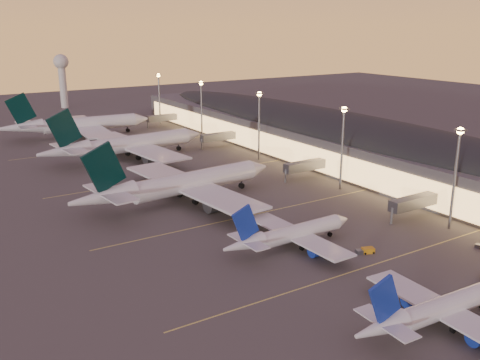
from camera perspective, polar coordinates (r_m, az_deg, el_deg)
name	(u,v)px	position (r m, az deg, el deg)	size (l,w,h in m)	color
ground	(343,261)	(119.78, 10.95, -8.45)	(700.00, 700.00, 0.00)	#423F3D
airliner_narrow_south	(437,310)	(98.18, 20.24, -12.88)	(35.54, 31.74, 12.71)	silver
airliner_narrow_north	(290,234)	(123.36, 5.39, -5.79)	(35.84, 31.92, 12.83)	silver
airliner_wide_near	(180,185)	(154.17, -6.44, -0.49)	(65.12, 59.61, 20.83)	silver
airliner_wide_mid	(126,145)	(208.34, -12.03, 3.70)	(67.33, 61.68, 21.53)	silver
airliner_wide_far	(78,125)	(256.40, -16.94, 5.66)	(67.42, 61.52, 21.57)	silver
terminal_building	(333,135)	(208.27, 9.90, 4.72)	(56.35, 255.00, 17.46)	#4A4A4F
light_masts	(292,122)	(184.60, 5.60, 6.20)	(2.20, 217.20, 25.90)	gray
radar_tower	(62,72)	(349.89, -18.47, 10.88)	(9.00, 9.00, 32.50)	silver
lane_markings	(244,209)	(148.93, 0.39, -3.15)	(90.00, 180.36, 0.00)	#D8C659
baggage_tug_c	(366,251)	(124.44, 13.27, -7.35)	(4.40, 2.95, 1.22)	orange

